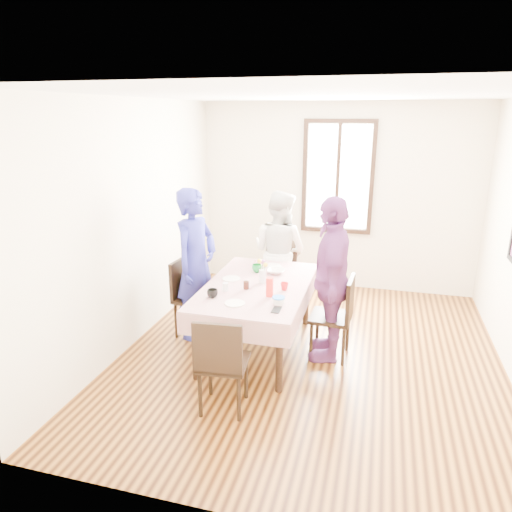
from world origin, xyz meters
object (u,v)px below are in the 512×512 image
chair_left (195,298)px  chair_near (223,362)px  dining_table (257,317)px  person_left (195,264)px  person_far (280,252)px  chair_far (280,277)px  chair_right (331,317)px  person_right (331,279)px

chair_left → chair_near: size_ratio=1.00×
dining_table → chair_near: bearing=-90.0°
person_left → person_far: 1.24m
dining_table → chair_near: (0.00, -1.14, 0.08)m
chair_far → chair_near: size_ratio=1.00×
person_far → chair_far: bearing=-67.2°
chair_left → chair_far: bearing=145.9°
dining_table → chair_left: 0.82m
chair_near → person_left: 1.57m
chair_left → person_left: 0.42m
dining_table → person_far: 1.19m
chair_right → chair_near: size_ratio=1.00×
person_right → person_left: bearing=-100.0°
chair_near → person_left: person_left is taller
chair_left → person_right: (1.58, -0.10, 0.42)m
chair_near → person_far: size_ratio=0.57×
chair_right → person_left: bearing=89.4°
chair_left → chair_near: (0.80, -1.29, 0.00)m
chair_far → person_left: person_left is taller
dining_table → chair_far: (0.00, 1.14, 0.08)m
dining_table → chair_near: size_ratio=1.82×
person_left → chair_far: bearing=-24.1°
chair_near → person_left: (-0.78, 1.29, 0.42)m
chair_left → chair_right: bearing=91.4°
chair_left → chair_near: 1.52m
chair_right → chair_left: bearing=89.4°
chair_near → person_right: person_right is taller
dining_table → person_right: bearing=3.8°
dining_table → person_left: size_ratio=0.94×
chair_far → person_far: 0.35m
chair_left → person_left: (0.02, 0.00, 0.42)m
chair_far → person_right: bearing=120.0°
chair_near → person_right: size_ratio=0.52×
person_left → person_far: person_left is taller
chair_left → person_right: bearing=91.3°
person_left → chair_right: bearing=-79.5°
dining_table → chair_far: size_ratio=1.82×
chair_left → chair_near: bearing=36.9°
chair_left → person_left: size_ratio=0.52×
dining_table → person_right: person_right is taller
chair_right → chair_far: bearing=39.5°
person_far → person_right: size_ratio=0.91×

